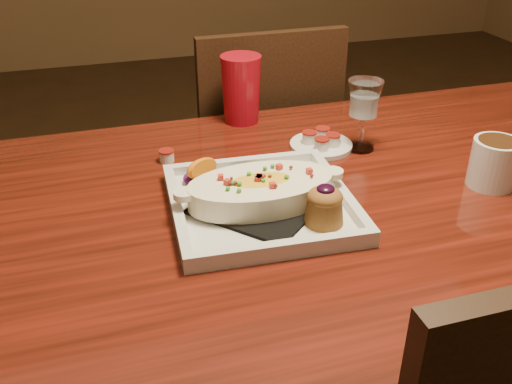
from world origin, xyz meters
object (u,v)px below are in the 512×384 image
object	(u,v)px
goblet	(364,102)
table	(353,234)
plate	(264,196)
coffee_mug	(496,161)
chair_far	(259,163)
saucer	(321,143)
red_tumbler	(241,89)

from	to	relation	value
goblet	table	bearing A→B (deg)	-117.34
plate	coffee_mug	size ratio (longest dim) A/B	2.70
table	coffee_mug	size ratio (longest dim) A/B	11.96
chair_far	saucer	size ratio (longest dim) A/B	6.78
table	goblet	bearing A→B (deg)	62.66
red_tumbler	coffee_mug	bearing A→B (deg)	-49.99
table	plate	size ratio (longest dim) A/B	4.44
goblet	saucer	xyz separation A→B (m)	(-0.08, 0.03, -0.10)
plate	coffee_mug	world-z (taller)	coffee_mug
saucer	red_tumbler	distance (m)	0.24
table	goblet	distance (m)	0.28
saucer	red_tumbler	bearing A→B (deg)	122.22
table	saucer	bearing A→B (deg)	87.34
saucer	red_tumbler	xyz separation A→B (m)	(-0.13, 0.20, 0.07)
plate	saucer	bearing A→B (deg)	50.47
chair_far	goblet	distance (m)	0.58
chair_far	red_tumbler	xyz separation A→B (m)	(-0.12, -0.23, 0.32)
chair_far	saucer	distance (m)	0.50
table	red_tumbler	size ratio (longest dim) A/B	9.33
goblet	red_tumbler	xyz separation A→B (m)	(-0.21, 0.23, -0.03)
coffee_mug	goblet	distance (m)	0.29
coffee_mug	chair_far	bearing A→B (deg)	125.39
plate	saucer	distance (m)	0.29
coffee_mug	red_tumbler	distance (m)	0.59
plate	goblet	bearing A→B (deg)	37.12
chair_far	coffee_mug	xyz separation A→B (m)	(0.26, -0.68, 0.29)
coffee_mug	goblet	bearing A→B (deg)	141.91
plate	red_tumbler	xyz separation A→B (m)	(0.07, 0.41, 0.05)
table	saucer	size ratio (longest dim) A/B	10.94
table	chair_far	world-z (taller)	chair_far
chair_far	plate	world-z (taller)	chair_far
chair_far	saucer	xyz separation A→B (m)	(0.01, -0.43, 0.25)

